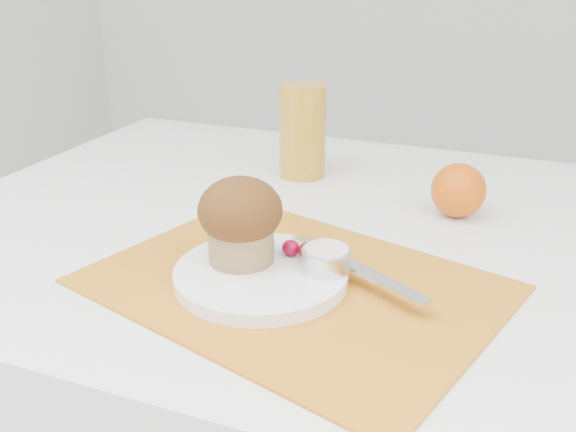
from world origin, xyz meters
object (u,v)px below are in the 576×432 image
at_px(plate, 261,275).
at_px(orange, 458,190).
at_px(juice_glass, 303,131).
at_px(muffin, 240,219).

distance_m(plate, orange, 0.33).
height_order(juice_glass, muffin, juice_glass).
bearing_deg(muffin, plate, -22.55).
xyz_separation_m(orange, juice_glass, (-0.26, 0.08, 0.04)).
relative_size(plate, juice_glass, 1.29).
bearing_deg(plate, muffin, 157.45).
height_order(orange, juice_glass, juice_glass).
relative_size(orange, juice_glass, 0.50).
xyz_separation_m(juice_glass, muffin, (0.06, -0.34, -0.00)).
bearing_deg(orange, plate, -121.68).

